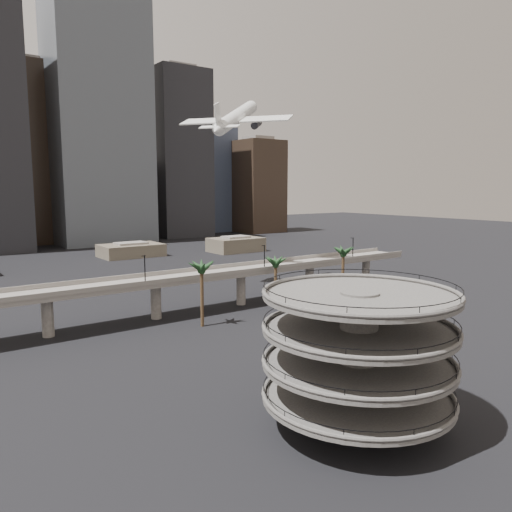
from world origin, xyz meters
TOP-DOWN VIEW (x-y plane):
  - ground at (0.00, 0.00)m, footprint 700.00×700.00m
  - parking_ramp at (-13.00, -4.00)m, footprint 22.20×22.20m
  - overpass at (0.00, 55.00)m, footprint 130.00×9.30m
  - palm_trees at (14.02, 44.65)m, footprint 42.40×10.40m
  - low_buildings at (6.89, 142.30)m, footprint 135.00×27.50m
  - skyline at (15.11, 217.08)m, footprint 269.00×86.00m
  - airborne_jet at (18.82, 68.23)m, footprint 28.00×26.79m
  - car_a at (3.27, 14.72)m, footprint 4.72×3.07m
  - car_b at (12.79, 22.42)m, footprint 4.99×2.62m
  - car_c at (21.07, 18.93)m, footprint 5.30×2.38m

SIDE VIEW (x-z plane):
  - ground at x=0.00m, z-range 0.00..0.00m
  - car_a at x=3.27m, z-range 0.00..1.49m
  - car_c at x=21.07m, z-range 0.00..1.51m
  - car_b at x=12.79m, z-range 0.00..1.56m
  - low_buildings at x=6.89m, z-range -0.54..6.26m
  - overpass at x=0.00m, z-range -0.01..14.69m
  - parking_ramp at x=-13.00m, z-range 1.16..18.51m
  - palm_trees at x=14.02m, z-range 4.43..18.43m
  - skyline at x=15.11m, z-range -15.94..102.64m
  - airborne_jet at x=18.82m, z-range 38.77..52.68m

